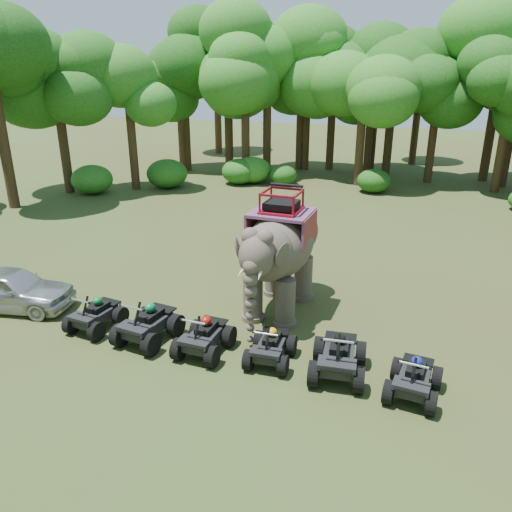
% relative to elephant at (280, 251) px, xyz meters
% --- Properties ---
extents(ground, '(110.00, 110.00, 0.00)m').
position_rel_elephant_xyz_m(ground, '(-0.64, -1.62, -2.00)').
color(ground, '#47381E').
rests_on(ground, ground).
extents(elephant, '(2.14, 4.79, 4.00)m').
position_rel_elephant_xyz_m(elephant, '(0.00, 0.00, 0.00)').
color(elephant, brown).
rests_on(elephant, ground).
extents(parked_car, '(4.33, 2.43, 1.39)m').
position_rel_elephant_xyz_m(parked_car, '(-8.22, -3.01, -1.31)').
color(parked_car, '#B9BBC0').
rests_on(parked_car, ground).
extents(atv_0, '(1.33, 1.73, 1.21)m').
position_rel_elephant_xyz_m(atv_0, '(-4.76, -3.20, -1.40)').
color(atv_0, black).
rests_on(atv_0, ground).
extents(atv_1, '(1.53, 1.98, 1.37)m').
position_rel_elephant_xyz_m(atv_1, '(-2.91, -3.25, -1.32)').
color(atv_1, black).
rests_on(atv_1, ground).
extents(atv_2, '(1.27, 1.72, 1.27)m').
position_rel_elephant_xyz_m(atv_2, '(-1.11, -3.28, -1.37)').
color(atv_2, black).
rests_on(atv_2, ground).
extents(atv_3, '(1.26, 1.66, 1.17)m').
position_rel_elephant_xyz_m(atv_3, '(0.76, -3.09, -1.42)').
color(atv_3, black).
rests_on(atv_3, ground).
extents(atv_4, '(1.58, 2.02, 1.38)m').
position_rel_elephant_xyz_m(atv_4, '(2.57, -3.06, -1.31)').
color(atv_4, black).
rests_on(atv_4, ground).
extents(atv_5, '(1.33, 1.73, 1.22)m').
position_rel_elephant_xyz_m(atv_5, '(4.45, -3.29, -1.39)').
color(atv_5, black).
rests_on(atv_5, ground).
extents(tree_0, '(5.98, 5.98, 8.54)m').
position_rel_elephant_xyz_m(tree_0, '(-0.64, 19.07, 2.27)').
color(tree_0, '#195114').
rests_on(tree_0, ground).
extents(tree_1, '(5.27, 5.27, 7.53)m').
position_rel_elephant_xyz_m(tree_1, '(3.71, 21.56, 1.76)').
color(tree_1, '#195114').
rests_on(tree_1, ground).
extents(tree_2, '(5.79, 5.79, 8.27)m').
position_rel_elephant_xyz_m(tree_2, '(7.81, 20.08, 2.13)').
color(tree_2, '#195114').
rests_on(tree_2, ground).
extents(tree_25, '(6.30, 6.30, 9.00)m').
position_rel_elephant_xyz_m(tree_25, '(-17.74, 6.71, 2.50)').
color(tree_25, '#195114').
rests_on(tree_25, ground).
extents(tree_26, '(6.21, 6.21, 8.87)m').
position_rel_elephant_xyz_m(tree_26, '(-17.25, 10.73, 2.43)').
color(tree_26, '#195114').
rests_on(tree_26, ground).
extents(tree_27, '(5.36, 5.36, 7.66)m').
position_rel_elephant_xyz_m(tree_27, '(-13.80, 12.88, 1.83)').
color(tree_27, '#195114').
rests_on(tree_27, ground).
extents(tree_28, '(5.19, 5.19, 7.42)m').
position_rel_elephant_xyz_m(tree_28, '(-13.75, 19.21, 1.71)').
color(tree_28, '#195114').
rests_on(tree_28, ground).
extents(tree_29, '(6.23, 6.23, 8.90)m').
position_rel_elephant_xyz_m(tree_29, '(-8.30, 18.23, 2.45)').
color(tree_29, '#195114').
rests_on(tree_29, ground).
extents(tree_30, '(5.01, 5.01, 7.16)m').
position_rel_elephant_xyz_m(tree_30, '(-5.27, 22.90, 1.58)').
color(tree_30, '#195114').
rests_on(tree_30, ground).
extents(tree_31, '(6.93, 6.93, 9.90)m').
position_rel_elephant_xyz_m(tree_31, '(0.73, 23.20, 2.95)').
color(tree_31, '#195114').
rests_on(tree_31, ground).
extents(tree_33, '(5.51, 5.51, 7.87)m').
position_rel_elephant_xyz_m(tree_33, '(-0.72, 23.53, 1.93)').
color(tree_33, '#195114').
rests_on(tree_33, ground).
extents(tree_34, '(5.39, 5.39, 7.70)m').
position_rel_elephant_xyz_m(tree_34, '(-0.55, 24.40, 1.85)').
color(tree_34, '#195114').
rests_on(tree_34, ground).
extents(tree_35, '(5.93, 5.93, 8.47)m').
position_rel_elephant_xyz_m(tree_35, '(2.23, 28.04, 2.23)').
color(tree_35, '#195114').
rests_on(tree_35, ground).
extents(tree_36, '(7.06, 7.06, 10.09)m').
position_rel_elephant_xyz_m(tree_36, '(7.28, 23.35, 3.04)').
color(tree_36, '#195114').
rests_on(tree_36, ground).
extents(tree_38, '(6.63, 6.63, 9.47)m').
position_rel_elephant_xyz_m(tree_38, '(-5.77, 23.00, 2.73)').
color(tree_38, '#195114').
rests_on(tree_38, ground).
extents(tree_39, '(7.50, 7.50, 10.71)m').
position_rel_elephant_xyz_m(tree_39, '(-13.57, 19.54, 3.35)').
color(tree_39, '#195114').
rests_on(tree_39, ground).
extents(tree_40, '(7.19, 7.19, 10.28)m').
position_rel_elephant_xyz_m(tree_40, '(-14.57, 27.52, 3.14)').
color(tree_40, '#195114').
rests_on(tree_40, ground).
extents(tree_42, '(6.47, 6.47, 9.24)m').
position_rel_elephant_xyz_m(tree_42, '(-7.49, 20.37, 2.62)').
color(tree_42, '#195114').
rests_on(tree_42, ground).
extents(tree_44, '(5.25, 5.25, 7.51)m').
position_rel_elephant_xyz_m(tree_44, '(8.36, 21.80, 1.75)').
color(tree_44, '#195114').
rests_on(tree_44, ground).
extents(tree_45, '(7.16, 7.16, 10.23)m').
position_rel_elephant_xyz_m(tree_45, '(-10.48, 20.42, 3.11)').
color(tree_45, '#195114').
rests_on(tree_45, ground).
extents(tree_46, '(6.34, 6.34, 9.05)m').
position_rel_elephant_xyz_m(tree_46, '(-3.59, 23.76, 2.52)').
color(tree_46, '#195114').
rests_on(tree_46, ground).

